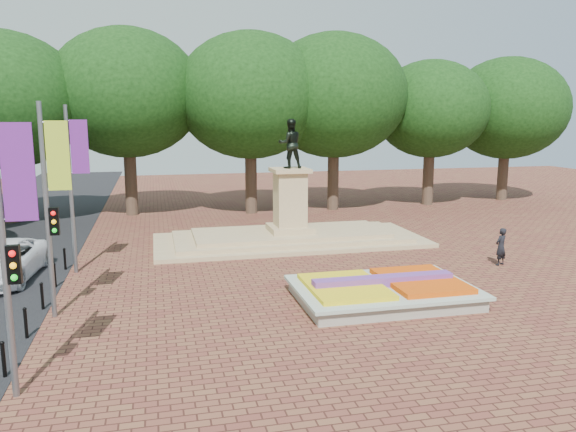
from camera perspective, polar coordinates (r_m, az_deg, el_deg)
The scene contains 8 objects.
ground at distance 22.10m, azimuth 5.15°, elevation -7.13°, with size 90.00×90.00×0.00m, color brown.
flower_bed at distance 20.56m, azimuth 9.70°, elevation -7.46°, with size 6.30×4.30×0.91m.
monument at distance 29.35m, azimuth 0.21°, elevation -1.00°, with size 14.00×6.00×6.40m.
tree_row_back at distance 39.08m, azimuth 0.07°, elevation 10.29°, with size 44.80×8.80×10.43m.
banner_poles at distance 19.15m, azimuth -23.14°, elevation 1.32°, with size 0.88×11.17×7.00m.
bollard_row at distance 19.82m, azimuth -24.36°, elevation -8.46°, with size 0.12×13.12×0.98m.
van at distance 25.37m, azimuth -27.14°, elevation -4.14°, with size 2.59×5.62×1.56m, color white.
pedestrian at distance 26.59m, azimuth 20.81°, elevation -2.93°, with size 0.61×0.40×1.68m, color black.
Camera 1 is at (-6.81, -19.99, 6.52)m, focal length 35.00 mm.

